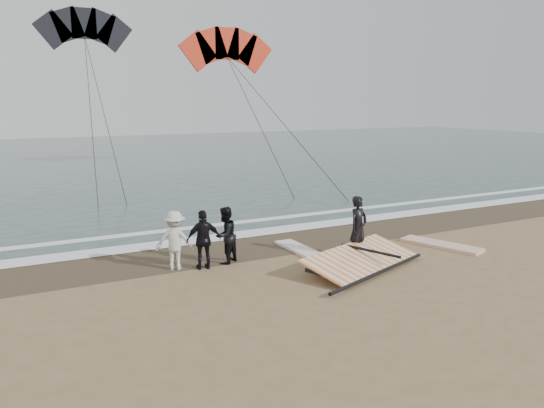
{
  "coord_description": "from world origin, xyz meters",
  "views": [
    {
      "loc": [
        -8.11,
        -9.9,
        4.43
      ],
      "look_at": [
        -1.39,
        3.0,
        1.6
      ],
      "focal_mm": 35.0,
      "sensor_mm": 36.0,
      "label": 1
    }
  ],
  "objects_px": {
    "man_main": "(358,227)",
    "board_white": "(441,245)",
    "board_cream": "(300,250)",
    "sail_rig": "(356,260)"
  },
  "relations": [
    {
      "from": "man_main",
      "to": "board_white",
      "type": "relative_size",
      "value": 0.72
    },
    {
      "from": "board_white",
      "to": "sail_rig",
      "type": "xyz_separation_m",
      "value": [
        -3.6,
        -0.48,
        0.14
      ]
    },
    {
      "from": "board_white",
      "to": "board_cream",
      "type": "distance_m",
      "value": 4.42
    },
    {
      "from": "board_white",
      "to": "man_main",
      "type": "bearing_deg",
      "value": 155.66
    },
    {
      "from": "man_main",
      "to": "board_cream",
      "type": "height_order",
      "value": "man_main"
    },
    {
      "from": "man_main",
      "to": "board_cream",
      "type": "xyz_separation_m",
      "value": [
        -1.14,
        1.3,
        -0.85
      ]
    },
    {
      "from": "board_cream",
      "to": "sail_rig",
      "type": "height_order",
      "value": "sail_rig"
    },
    {
      "from": "board_cream",
      "to": "sail_rig",
      "type": "relative_size",
      "value": 0.54
    },
    {
      "from": "man_main",
      "to": "sail_rig",
      "type": "bearing_deg",
      "value": -145.99
    },
    {
      "from": "board_white",
      "to": "sail_rig",
      "type": "height_order",
      "value": "sail_rig"
    }
  ]
}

